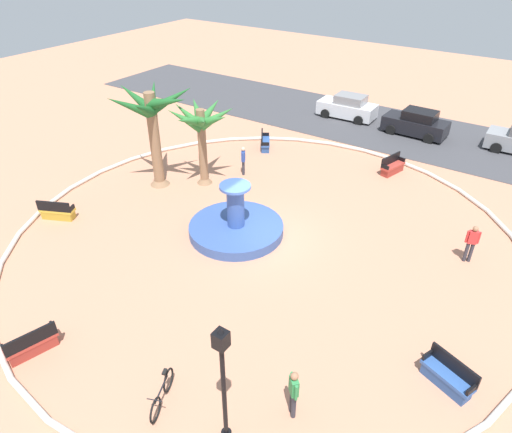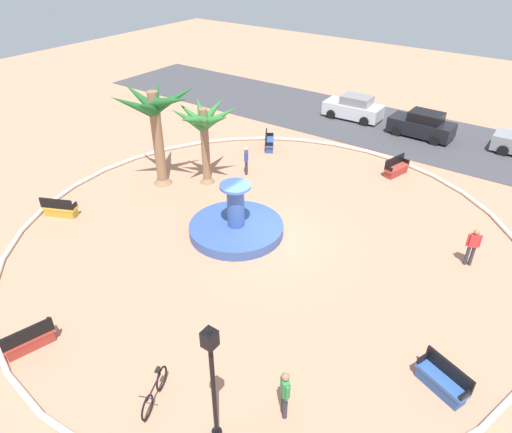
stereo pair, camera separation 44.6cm
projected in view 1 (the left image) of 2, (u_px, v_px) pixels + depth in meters
name	position (u px, v px, depth m)	size (l,w,h in m)	color
ground_plane	(265.00, 237.00, 20.27)	(80.00, 80.00, 0.00)	tan
plaza_curb	(265.00, 235.00, 20.22)	(21.88, 21.88, 0.20)	silver
street_asphalt	(390.00, 129.00, 30.97)	(48.00, 8.00, 0.03)	#424247
fountain	(236.00, 227.00, 20.32)	(4.18, 4.18, 2.43)	#38569E
palm_tree_near_fountain	(201.00, 125.00, 22.78)	(3.56, 3.67, 4.29)	#8E6B4C
palm_tree_by_curb	(152.00, 118.00, 22.41)	(4.42, 3.94, 5.20)	#8E6B4C
bench_east	(448.00, 377.00, 13.57)	(1.67, 1.05, 1.00)	#335BA8
bench_west	(32.00, 345.00, 14.61)	(0.90, 1.67, 1.00)	#B73D33
bench_north	(392.00, 167.00, 25.29)	(0.90, 1.67, 1.00)	#B73D33
bench_southeast	(57.00, 212.00, 21.34)	(1.66, 1.13, 1.00)	gold
bench_southwest	(265.00, 143.00, 28.08)	(1.29, 1.61, 1.00)	#335BA8
lamppost	(223.00, 379.00, 11.01)	(0.32, 0.32, 4.15)	black
bicycle_red_frame	(162.00, 394.00, 13.04)	(0.74, 1.61, 0.94)	black
person_cyclist_helmet	(293.00, 392.00, 12.44)	(0.41, 0.39, 1.70)	#33333D
person_cyclist_photo	(472.00, 242.00, 18.31)	(0.50, 0.31, 1.69)	#33333D
person_pedestrian_stroll	(243.00, 159.00, 24.88)	(0.35, 0.46, 1.60)	#33333D
parked_car_leftmost	(348.00, 107.00, 32.30)	(4.06, 2.03, 1.67)	silver
parked_car_second	(416.00, 123.00, 29.66)	(4.05, 2.02, 1.67)	black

